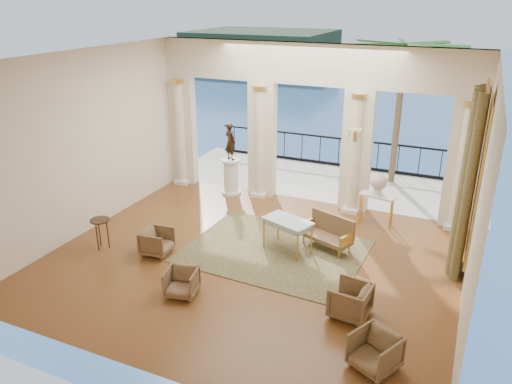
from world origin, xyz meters
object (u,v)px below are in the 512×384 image
at_px(armchair_d, 157,241).
at_px(pedestal, 231,177).
at_px(armchair_a, 182,281).
at_px(game_table, 288,223).
at_px(console_table, 377,200).
at_px(armchair_c, 350,299).
at_px(side_table, 100,224).
at_px(statue, 230,141).
at_px(armchair_b, 375,350).
at_px(settee, 329,232).

xyz_separation_m(armchair_d, pedestal, (-0.13, 4.10, 0.19)).
bearing_deg(armchair_a, game_table, 51.77).
bearing_deg(game_table, console_table, 73.74).
distance_m(armchair_c, pedestal, 6.72).
height_order(game_table, side_table, game_table).
bearing_deg(console_table, statue, -172.87).
relative_size(armchair_c, console_table, 0.76).
bearing_deg(side_table, console_table, 34.92).
bearing_deg(armchair_d, console_table, -56.25).
relative_size(armchair_a, armchair_b, 0.90).
distance_m(settee, game_table, 1.06).
height_order(settee, console_table, console_table).
height_order(armchair_a, pedestal, pedestal).
xyz_separation_m(settee, pedestal, (-3.70, 2.15, 0.12)).
bearing_deg(statue, armchair_d, 116.33).
height_order(game_table, console_table, console_table).
relative_size(armchair_b, game_table, 0.55).
bearing_deg(armchair_c, pedestal, -127.84).
height_order(settee, game_table, settee).
relative_size(settee, statue, 1.21).
bearing_deg(armchair_a, side_table, 149.13).
relative_size(armchair_c, armchair_d, 1.08).
height_order(armchair_c, armchair_d, armchair_c).
height_order(armchair_a, side_table, side_table).
height_order(armchair_c, pedestal, pedestal).
bearing_deg(armchair_d, statue, -4.50).
bearing_deg(armchair_c, settee, -149.32).
height_order(pedestal, statue, statue).
bearing_deg(armchair_c, console_table, -168.89).
xyz_separation_m(game_table, statue, (-2.85, 2.70, 0.94)).
height_order(statue, console_table, statue).
bearing_deg(pedestal, settee, -30.19).
distance_m(console_table, side_table, 6.94).
bearing_deg(armchair_b, statue, 159.54).
relative_size(armchair_a, armchair_c, 0.87).
xyz_separation_m(armchair_b, statue, (-5.57, 5.89, 1.29)).
bearing_deg(pedestal, armchair_b, -46.60).
bearing_deg(console_table, armchair_c, -71.97).
bearing_deg(statue, game_table, 161.09).
relative_size(armchair_d, side_table, 0.88).
xyz_separation_m(settee, game_table, (-0.85, -0.55, 0.30)).
height_order(armchair_a, settee, settee).
xyz_separation_m(armchair_a, pedestal, (-1.58, 5.35, 0.21)).
distance_m(armchair_c, console_table, 4.23).
bearing_deg(statue, side_table, 99.15).
distance_m(armchair_d, side_table, 1.42).
height_order(armchair_a, armchair_b, armchair_b).
bearing_deg(armchair_d, armchair_c, -102.95).
distance_m(armchair_c, settee, 2.75).
xyz_separation_m(game_table, side_table, (-4.07, -1.72, -0.05)).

